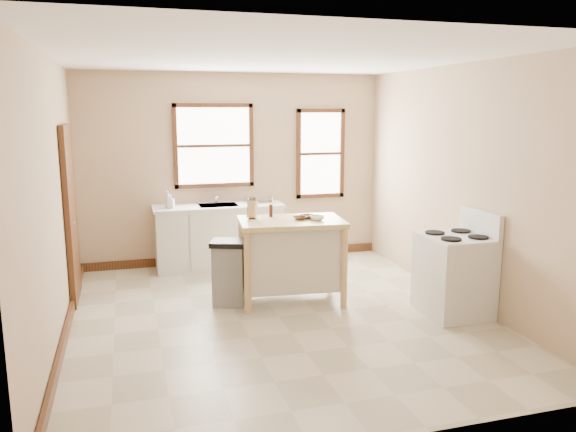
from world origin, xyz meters
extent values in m
plane|color=#BEB397|center=(0.00, 0.00, 0.00)|extent=(5.00, 5.00, 0.00)
plane|color=white|center=(0.00, 0.00, 2.80)|extent=(5.00, 5.00, 0.00)
cube|color=tan|center=(0.00, 2.50, 1.40)|extent=(4.50, 0.04, 2.80)
cube|color=tan|center=(-2.25, 0.00, 1.40)|extent=(0.04, 5.00, 2.80)
cube|color=tan|center=(2.25, 0.00, 1.40)|extent=(0.04, 5.00, 2.80)
cube|color=#3A1D0F|center=(-2.21, 1.30, 1.05)|extent=(0.06, 0.90, 2.10)
cube|color=#3A1D0F|center=(0.00, 2.47, 0.06)|extent=(4.50, 0.04, 0.12)
cube|color=#3A1D0F|center=(-2.22, 0.00, 0.06)|extent=(0.04, 5.00, 0.12)
cylinder|color=silver|center=(-0.30, 2.38, 1.03)|extent=(0.03, 0.03, 0.22)
imported|color=#B2B2B2|center=(-1.01, 2.19, 1.03)|extent=(0.09, 0.09, 0.23)
imported|color=#B2B2B2|center=(-0.97, 2.13, 1.01)|extent=(0.11, 0.11, 0.19)
cylinder|color=#421B12|center=(0.10, 0.71, 1.07)|extent=(0.06, 0.06, 0.15)
imported|color=brown|center=(0.38, 0.46, 1.02)|extent=(0.16, 0.16, 0.04)
imported|color=brown|center=(0.50, 0.51, 1.02)|extent=(0.23, 0.23, 0.04)
imported|color=white|center=(0.57, 0.36, 1.02)|extent=(0.17, 0.17, 0.05)
camera|label=1|loc=(-1.56, -5.72, 2.27)|focal=35.00mm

